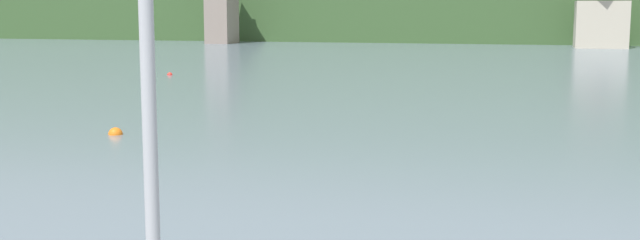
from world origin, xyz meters
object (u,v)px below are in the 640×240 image
Objects in this scene: shore_building_westcentral at (602,16)px; mooring_buoy_mid at (170,75)px; mooring_buoy_far at (115,134)px; shore_building_west at (222,6)px.

shore_building_westcentral is 58.15m from mooring_buoy_mid.
shore_building_westcentral is 13.86× the size of mooring_buoy_far.
shore_building_westcentral is at bearing -0.10° from shore_building_west.
shore_building_west is at bearing 106.63° from mooring_buoy_mid.
mooring_buoy_far is (23.42, -72.48, -4.88)m from shore_building_west.
mooring_buoy_mid is (14.10, -47.20, -4.88)m from shore_building_west.
shore_building_west is at bearing 107.91° from mooring_buoy_far.
shore_building_west is 47.98m from shore_building_westcentral.
mooring_buoy_mid is at bearing -73.37° from shore_building_west.
mooring_buoy_far reaches higher than mooring_buoy_mid.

